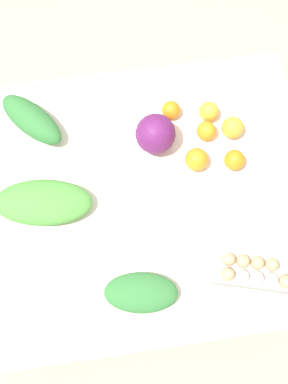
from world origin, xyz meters
The scene contains 13 objects.
ground_plane centered at (0.00, 0.00, 0.00)m, with size 8.00×8.00×0.00m, color #C6B289.
dining_table centered at (0.00, 0.00, 0.63)m, with size 1.24×1.04×0.72m.
cabbage_purple centered at (-0.07, -0.19, 0.80)m, with size 0.15×0.15×0.15m, color #601E5B.
egg_carton centered at (-0.32, 0.33, 0.77)m, with size 0.29×0.18×0.09m.
greens_bunch_dandelion centered at (0.06, 0.34, 0.76)m, with size 0.24×0.13×0.06m, color #337538.
greens_bunch_kale centered at (0.35, -0.01, 0.76)m, with size 0.34×0.17×0.08m, color #4C933D.
greens_bunch_scallion centered at (0.37, -0.33, 0.77)m, with size 0.29×0.11×0.09m, color #337538.
orange_0 centered at (-0.34, -0.07, 0.76)m, with size 0.08×0.08×0.08m, color orange.
orange_1 centered at (-0.15, -0.30, 0.76)m, with size 0.07×0.07×0.07m, color orange.
orange_2 centered at (-0.26, -0.20, 0.76)m, with size 0.07×0.07×0.07m, color orange.
orange_3 centered at (-0.28, -0.28, 0.76)m, with size 0.07×0.07×0.07m, color #F9A833.
orange_4 centered at (-0.36, -0.20, 0.76)m, with size 0.08×0.08×0.08m, color #F9A833.
orange_5 centered at (-0.20, -0.09, 0.76)m, with size 0.08×0.08×0.08m, color orange.
Camera 1 is at (0.07, 0.49, 2.17)m, focal length 40.00 mm.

